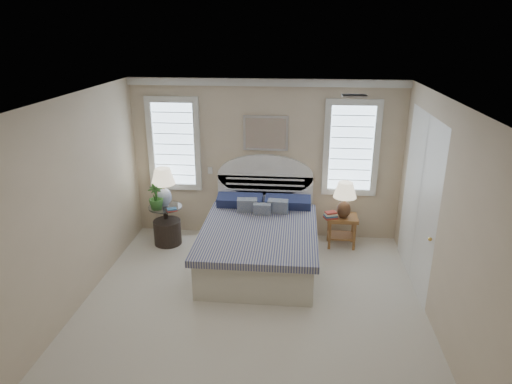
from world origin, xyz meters
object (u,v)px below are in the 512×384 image
at_px(lamp_left, 163,183).
at_px(lamp_right, 345,196).
at_px(nightstand_right, 342,224).
at_px(side_table_left, 166,220).
at_px(bed, 260,239).
at_px(floor_pot, 168,232).

relative_size(lamp_left, lamp_right, 1.08).
xyz_separation_m(nightstand_right, lamp_right, (0.01, -0.04, 0.51)).
height_order(side_table_left, nightstand_right, side_table_left).
xyz_separation_m(bed, nightstand_right, (1.30, 0.69, 0.00)).
bearing_deg(side_table_left, nightstand_right, 1.94).
height_order(floor_pot, lamp_right, lamp_right).
bearing_deg(nightstand_right, lamp_left, -179.30).
height_order(bed, nightstand_right, bed).
height_order(bed, side_table_left, bed).
xyz_separation_m(side_table_left, lamp_left, (-0.02, 0.06, 0.64)).
bearing_deg(side_table_left, lamp_right, 1.26).
xyz_separation_m(floor_pot, lamp_right, (2.92, 0.17, 0.69)).
xyz_separation_m(floor_pot, lamp_left, (-0.06, 0.17, 0.82)).
bearing_deg(lamp_right, lamp_left, -179.98).
height_order(nightstand_right, lamp_left, lamp_left).
height_order(bed, lamp_right, bed).
bearing_deg(floor_pot, lamp_right, 3.28).
bearing_deg(nightstand_right, floor_pot, -176.01).
bearing_deg(floor_pot, nightstand_right, 3.99).
bearing_deg(lamp_right, side_table_left, -178.74).
distance_m(side_table_left, lamp_right, 3.01).
distance_m(bed, lamp_right, 1.56).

